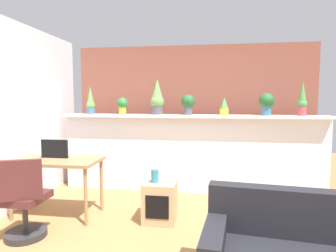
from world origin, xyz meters
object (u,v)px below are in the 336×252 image
Objects in this scene: potted_plant_0 at (90,102)px; side_cube_shelf at (160,202)px; potted_plant_2 at (157,98)px; desk at (57,166)px; potted_plant_1 at (122,105)px; potted_plant_4 at (224,106)px; vase_on_shelf at (155,176)px; potted_plant_6 at (302,100)px; potted_plant_3 at (188,103)px; potted_plant_5 at (266,103)px; office_chair at (23,205)px; tv_monitor at (55,149)px.

potted_plant_0 is 0.94× the size of side_cube_shelf.
side_cube_shelf is at bearing -78.06° from potted_plant_2.
potted_plant_2 is 0.53× the size of desk.
desk is 1.42m from side_cube_shelf.
potted_plant_1 is at bearing 65.62° from desk.
potted_plant_1 is at bearing -175.44° from potted_plant_2.
potted_plant_4 is (1.66, 0.07, -0.02)m from potted_plant_1.
desk is at bearing 179.44° from vase_on_shelf.
side_cube_shelf is 3.01× the size of vase_on_shelf.
potted_plant_4 reaches higher than potted_plant_1.
potted_plant_4 is 0.54× the size of potted_plant_6.
desk reaches higher than vase_on_shelf.
potted_plant_5 reaches higher than potted_plant_3.
potted_plant_6 is at bearing -0.07° from potted_plant_0.
potted_plant_2 is at bearing 1.12° from potted_plant_0.
potted_plant_3 reaches higher than office_chair.
desk is (-0.53, -1.16, -0.77)m from potted_plant_1.
potted_plant_5 is (2.87, -0.02, -0.01)m from potted_plant_0.
vase_on_shelf is (1.38, -0.09, -0.29)m from tv_monitor.
potted_plant_3 is 1.53m from vase_on_shelf.
potted_plant_4 is 1.17m from potted_plant_6.
side_cube_shelf is at bearing -39.84° from potted_plant_0.
potted_plant_6 is 3.65m from tv_monitor.
tv_monitor is at bearing -153.05° from potted_plant_4.
potted_plant_4 is at bearing 55.58° from side_cube_shelf.
potted_plant_5 is 2.23m from side_cube_shelf.
potted_plant_0 is 2.23m from potted_plant_4.
potted_plant_1 is at bearing -178.31° from potted_plant_3.
potted_plant_0 is 2.87m from potted_plant_5.
potted_plant_6 reaches higher than potted_plant_3.
vase_on_shelf is at bearing -142.23° from potted_plant_5.
tv_monitor reaches higher than vase_on_shelf.
desk reaches higher than side_cube_shelf.
office_chair reaches higher than desk.
potted_plant_0 is at bearing 91.99° from desk.
potted_plant_3 is 2.11m from tv_monitor.
tv_monitor is at bearing -91.69° from potted_plant_0.
potted_plant_1 is 1.09m from potted_plant_3.
potted_plant_3 is at bearing -1.59° from potted_plant_2.
potted_plant_5 is at bearing 20.57° from tv_monitor.
potted_plant_2 reaches higher than tv_monitor.
office_chair is (0.05, -0.75, -0.48)m from tv_monitor.
tv_monitor is (-0.03, -1.10, -0.62)m from potted_plant_0.
potted_plant_6 is at bearing 0.39° from potted_plant_1.
potted_plant_2 reaches higher than potted_plant_1.
potted_plant_4 is at bearing 1.17° from potted_plant_0.
side_cube_shelf is at bearing 0.74° from desk.
potted_plant_2 reaches higher than potted_plant_6.
potted_plant_3 is at bearing 75.47° from vase_on_shelf.
potted_plant_1 is 2.82m from potted_plant_6.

